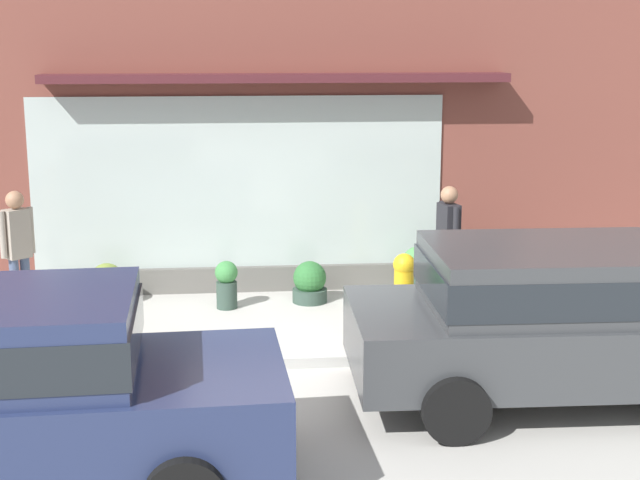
{
  "coord_description": "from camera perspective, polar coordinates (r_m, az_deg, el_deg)",
  "views": [
    {
      "loc": [
        -0.66,
        -9.84,
        3.54
      ],
      "look_at": [
        0.42,
        1.2,
        1.11
      ],
      "focal_mm": 51.53,
      "sensor_mm": 36.0,
      "label": 1
    }
  ],
  "objects": [
    {
      "name": "curb_strip",
      "position": [
        10.27,
        -1.58,
        -7.47
      ],
      "size": [
        14.0,
        0.24,
        0.12
      ],
      "primitive_type": "cube",
      "color": "#B2B2AD",
      "rests_on": "ground_plane"
    },
    {
      "name": "storefront",
      "position": [
        13.08,
        -2.74,
        8.29
      ],
      "size": [
        14.0,
        0.81,
        5.35
      ],
      "color": "brown",
      "rests_on": "ground_plane"
    },
    {
      "name": "pedestrian_with_handbag",
      "position": [
        12.08,
        7.92,
        0.06
      ],
      "size": [
        0.27,
        0.68,
        1.7
      ],
      "rotation": [
        0.0,
        0.0,
        1.78
      ],
      "color": "#232328",
      "rests_on": "ground_plane"
    },
    {
      "name": "fire_hydrant",
      "position": [
        11.58,
        5.22,
        -3.08
      ],
      "size": [
        0.43,
        0.4,
        0.94
      ],
      "color": "gold",
      "rests_on": "ground_plane"
    },
    {
      "name": "potted_plant_window_left",
      "position": [
        12.85,
        10.45,
        -2.32
      ],
      "size": [
        0.53,
        0.53,
        0.67
      ],
      "color": "#4C4C51",
      "rests_on": "ground_plane"
    },
    {
      "name": "ground_plane",
      "position": [
        10.48,
        -1.65,
        -7.41
      ],
      "size": [
        60.0,
        60.0,
        0.0
      ],
      "primitive_type": "plane",
      "color": "#B2AFA8"
    },
    {
      "name": "parked_car_navy",
      "position": [
        7.71,
        -19.25,
        -8.37
      ],
      "size": [
        4.36,
        2.13,
        1.61
      ],
      "rotation": [
        0.0,
        0.0,
        0.04
      ],
      "color": "navy",
      "rests_on": "ground_plane"
    },
    {
      "name": "potted_plant_trailing_edge",
      "position": [
        12.82,
        -13.1,
        -2.66
      ],
      "size": [
        0.46,
        0.46,
        0.58
      ],
      "color": "#B7B2A3",
      "rests_on": "ground_plane"
    },
    {
      "name": "parked_car_dark_gray",
      "position": [
        9.4,
        14.86,
        -4.44
      ],
      "size": [
        4.42,
        2.18,
        1.58
      ],
      "rotation": [
        0.0,
        0.0,
        -0.03
      ],
      "color": "#383A3D",
      "rests_on": "ground_plane"
    },
    {
      "name": "potted_plant_near_hydrant",
      "position": [
        12.63,
        -0.64,
        -2.68
      ],
      "size": [
        0.48,
        0.48,
        0.57
      ],
      "color": "#33473D",
      "rests_on": "ground_plane"
    },
    {
      "name": "potted_plant_window_right",
      "position": [
        12.84,
        6.1,
        -2.05
      ],
      "size": [
        0.48,
        0.48,
        0.74
      ],
      "color": "#33473D",
      "rests_on": "ground_plane"
    },
    {
      "name": "pedestrian_passerby",
      "position": [
        12.21,
        -18.25,
        -0.34
      ],
      "size": [
        0.37,
        0.34,
        1.69
      ],
      "rotation": [
        0.0,
        0.0,
        3.88
      ],
      "color": "#475675",
      "rests_on": "ground_plane"
    },
    {
      "name": "potted_plant_doorstep",
      "position": [
        12.38,
        -5.82,
        -2.71
      ],
      "size": [
        0.31,
        0.31,
        0.65
      ],
      "color": "#33473D",
      "rests_on": "ground_plane"
    }
  ]
}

